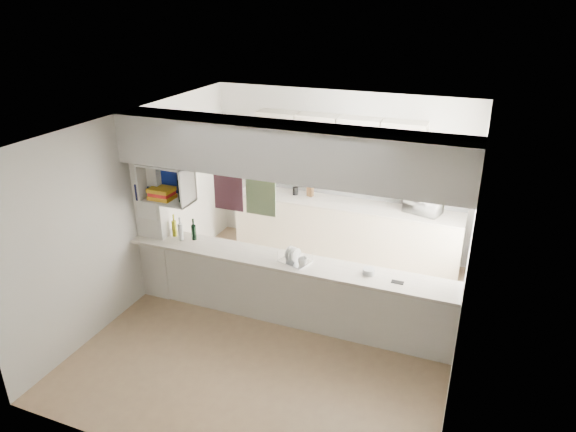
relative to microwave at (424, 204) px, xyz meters
The scene contains 16 objects.
floor 2.76m from the microwave, 122.55° to the right, with size 4.80×4.80×0.00m, color #9D7B5B.
ceiling 2.98m from the microwave, 122.55° to the right, with size 4.80×4.80×0.00m, color white.
wall_back 1.41m from the microwave, 169.57° to the left, with size 4.20×4.20×0.00m, color silver.
wall_left 4.09m from the microwave, 148.25° to the right, with size 4.80×4.80×0.00m, color silver.
wall_right 2.28m from the microwave, 71.24° to the right, with size 4.80×4.80×0.00m, color silver.
servery_partition 2.71m from the microwave, 125.72° to the right, with size 4.20×0.50×2.60m.
cubby_shelf 3.73m from the microwave, 143.04° to the right, with size 0.65×0.35×0.50m.
kitchen_run 1.23m from the microwave, behind, with size 3.60×0.63×2.24m.
microwave is the anchor object (origin of this frame).
bowl 0.18m from the microwave, 150.92° to the left, with size 0.23×0.23×0.06m, color navy.
dish_rack 2.48m from the microwave, 119.76° to the right, with size 0.42×0.36×0.19m.
cup 2.48m from the microwave, 116.51° to the right, with size 0.12×0.12×0.09m, color white.
wine_bottles 3.60m from the microwave, 144.28° to the right, with size 0.52×0.15×0.33m.
plastic_tubs 2.15m from the microwave, 98.09° to the right, with size 0.49×0.17×0.07m.
utensil_jar 2.04m from the microwave, behind, with size 0.09×0.09×0.13m, color black.
knife_block 1.80m from the microwave, behind, with size 0.09×0.08×0.19m, color #54371C.
Camera 1 is at (2.09, -5.16, 3.89)m, focal length 32.00 mm.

